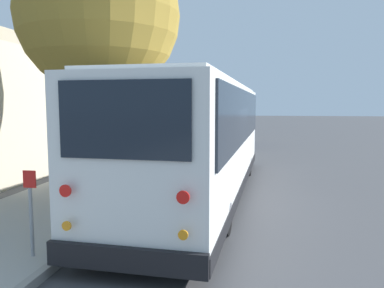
{
  "coord_description": "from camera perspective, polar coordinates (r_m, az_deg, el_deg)",
  "views": [
    {
      "loc": [
        -9.84,
        -1.11,
        2.61
      ],
      "look_at": [
        2.41,
        1.07,
        1.3
      ],
      "focal_mm": 35.0,
      "sensor_mm": 36.0,
      "label": 1
    }
  ],
  "objects": [
    {
      "name": "street_tree",
      "position": [
        10.34,
        -13.74,
        19.9
      ],
      "size": [
        4.05,
        4.05,
        7.34
      ],
      "color": "brown",
      "rests_on": "sidewalk_slab"
    },
    {
      "name": "building_backdrop",
      "position": [
        20.28,
        -25.16,
        4.48
      ],
      "size": [
        19.33,
        8.31,
        4.92
      ],
      "color": "beige",
      "rests_on": "ground"
    },
    {
      "name": "curb_strip",
      "position": [
        10.64,
        -7.55,
        -7.83
      ],
      "size": [
        80.0,
        0.14,
        0.15
      ],
      "primitive_type": "cube",
      "color": "gray",
      "rests_on": "ground"
    },
    {
      "name": "parked_sedan_navy",
      "position": [
        23.86,
        5.53,
        1.21
      ],
      "size": [
        4.47,
        1.94,
        1.33
      ],
      "rotation": [
        0.0,
        0.0,
        -0.06
      ],
      "color": "#19234C",
      "rests_on": "ground"
    },
    {
      "name": "sidewalk_slab",
      "position": [
        11.29,
        -16.18,
        -7.21
      ],
      "size": [
        80.0,
        3.39,
        0.15
      ],
      "primitive_type": "cube",
      "color": "#A3A099",
      "rests_on": "ground"
    },
    {
      "name": "ground_plane",
      "position": [
        10.24,
        3.57,
        -8.78
      ],
      "size": [
        160.0,
        160.0,
        0.0
      ],
      "primitive_type": "plane",
      "color": "#474749"
    },
    {
      "name": "sign_post_far",
      "position": [
        8.56,
        -15.2,
        -7.25
      ],
      "size": [
        0.06,
        0.06,
        1.06
      ],
      "color": "gray",
      "rests_on": "sidewalk_slab"
    },
    {
      "name": "shuttle_bus",
      "position": [
        10.67,
        1.54,
        1.63
      ],
      "size": [
        11.6,
        2.92,
        3.37
      ],
      "rotation": [
        0.0,
        0.0,
        -0.04
      ],
      "color": "white",
      "rests_on": "ground"
    },
    {
      "name": "sign_post_near",
      "position": [
        6.68,
        -23.33,
        -9.52
      ],
      "size": [
        0.06,
        0.22,
        1.41
      ],
      "color": "gray",
      "rests_on": "sidewalk_slab"
    },
    {
      "name": "parked_sedan_silver",
      "position": [
        30.88,
        6.11,
        2.23
      ],
      "size": [
        4.27,
        1.9,
        1.28
      ],
      "rotation": [
        0.0,
        0.0,
        0.06
      ],
      "color": "#A8AAAF",
      "rests_on": "ground"
    }
  ]
}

